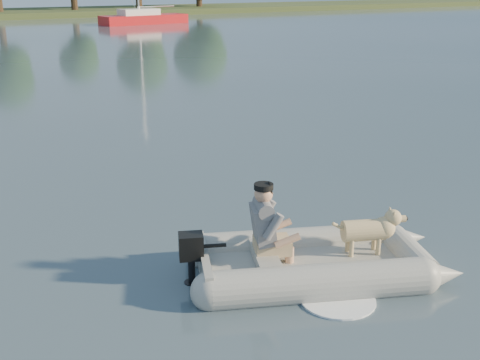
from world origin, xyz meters
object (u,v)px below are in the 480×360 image
dinghy (318,233)px  man (265,222)px  dog (364,234)px  sailboat (143,18)px

dinghy → man: man is taller
dog → sailboat: 48.11m
dinghy → dog: size_ratio=5.16×
dinghy → sailboat: bearing=93.2°
dinghy → man: size_ratio=4.47×
man → dog: size_ratio=1.16×
man → dog: man is taller
dinghy → sailboat: sailboat is taller
dog → sailboat: bearing=94.0°
man → dog: bearing=0.0°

